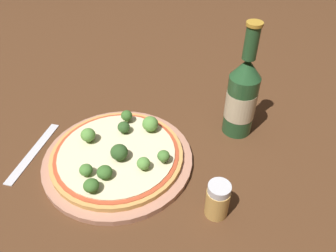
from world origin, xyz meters
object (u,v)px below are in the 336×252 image
beer_bottle (242,96)px  fork (34,151)px  pizza (116,156)px  pepper_shaker (218,200)px

beer_bottle → fork: (-0.41, -0.12, -0.09)m
beer_bottle → fork: bearing=-162.9°
pizza → beer_bottle: (0.23, 0.13, 0.07)m
pizza → pepper_shaker: 0.21m
pizza → beer_bottle: bearing=29.9°
pizza → pepper_shaker: bearing=-24.2°
beer_bottle → pepper_shaker: beer_bottle is taller
beer_bottle → fork: beer_bottle is taller
pepper_shaker → fork: pepper_shaker is taller
pizza → beer_bottle: size_ratio=1.05×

